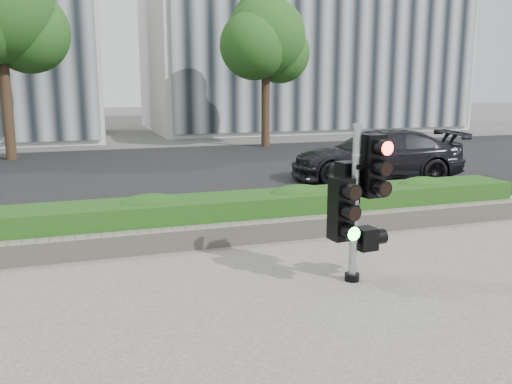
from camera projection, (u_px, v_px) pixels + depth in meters
ground at (268, 285)px, 7.31m from camera, size 120.00×120.00×0.00m
sidewalk at (361, 377)px, 4.99m from camera, size 16.00×11.00×0.03m
road at (157, 172)px, 16.60m from camera, size 60.00×13.00×0.02m
curb at (211, 224)px, 10.23m from camera, size 60.00×0.25×0.12m
stone_wall at (229, 234)px, 9.04m from camera, size 12.00×0.32×0.34m
hedge at (219, 216)px, 9.61m from camera, size 12.00×1.00×0.68m
building_right at (298, 28)px, 32.82m from camera, size 18.00×10.00×12.00m
tree_right at (265, 40)px, 22.61m from camera, size 4.10×3.58×6.53m
traffic_signal at (355, 195)px, 7.20m from camera, size 0.76×0.58×2.13m
car_dark at (376, 155)px, 15.16m from camera, size 5.06×2.79×1.39m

